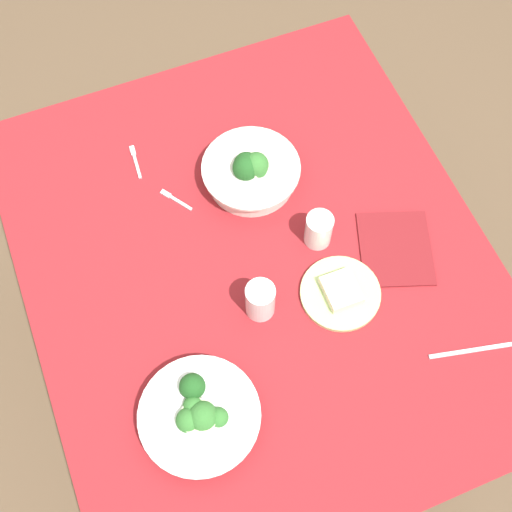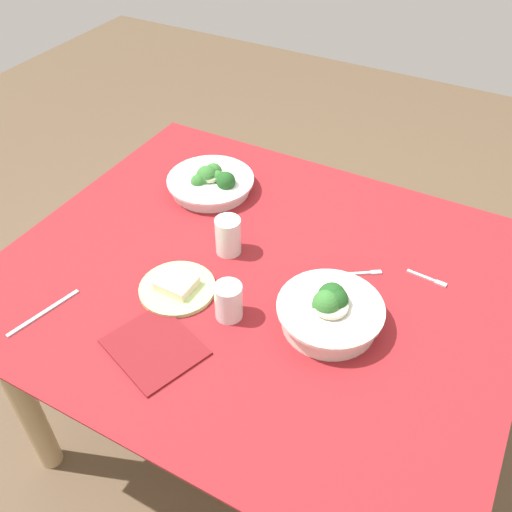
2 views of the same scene
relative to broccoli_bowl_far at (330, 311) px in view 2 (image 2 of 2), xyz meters
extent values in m
plane|color=brown|center=(0.22, -0.07, -0.77)|extent=(6.00, 6.00, 0.00)
cube|color=maroon|center=(0.22, -0.07, -0.05)|extent=(1.30, 1.10, 0.01)
cube|color=tan|center=(0.22, -0.07, -0.06)|extent=(1.26, 1.06, 0.02)
cylinder|color=tan|center=(-0.31, -0.50, -0.42)|extent=(0.07, 0.07, 0.69)
cylinder|color=tan|center=(0.76, -0.50, -0.42)|extent=(0.07, 0.07, 0.69)
cylinder|color=tan|center=(0.76, 0.36, -0.42)|extent=(0.07, 0.07, 0.69)
cylinder|color=silver|center=(0.00, 0.00, -0.02)|extent=(0.22, 0.22, 0.05)
cylinder|color=silver|center=(0.00, 0.00, 0.01)|extent=(0.25, 0.25, 0.01)
sphere|color=#1E511E|center=(0.00, -0.02, 0.03)|extent=(0.06, 0.06, 0.06)
sphere|color=#33702D|center=(0.01, 0.01, 0.03)|extent=(0.06, 0.06, 0.06)
sphere|color=#33702D|center=(0.02, 0.02, 0.02)|extent=(0.04, 0.04, 0.04)
sphere|color=#1E511E|center=(0.00, -0.01, 0.03)|extent=(0.07, 0.07, 0.07)
sphere|color=#1E511E|center=(0.00, -0.01, 0.03)|extent=(0.07, 0.07, 0.07)
cylinder|color=beige|center=(0.00, 0.01, 0.03)|extent=(0.08, 0.08, 0.01)
cylinder|color=white|center=(0.53, -0.33, -0.02)|extent=(0.24, 0.24, 0.04)
cylinder|color=white|center=(0.53, -0.33, 0.00)|extent=(0.26, 0.26, 0.01)
sphere|color=#33702D|center=(0.55, -0.29, 0.00)|extent=(0.04, 0.04, 0.04)
sphere|color=#33702D|center=(0.53, -0.35, 0.01)|extent=(0.05, 0.05, 0.05)
sphere|color=#1E511E|center=(0.47, -0.32, 0.01)|extent=(0.06, 0.06, 0.06)
sphere|color=#33702D|center=(0.51, -0.33, 0.01)|extent=(0.05, 0.05, 0.05)
sphere|color=#33702D|center=(0.53, -0.32, 0.01)|extent=(0.07, 0.07, 0.07)
cylinder|color=beige|center=(0.53, -0.33, 0.01)|extent=(0.08, 0.08, 0.01)
cylinder|color=#B7D684|center=(0.37, 0.08, -0.04)|extent=(0.19, 0.19, 0.01)
cube|color=beige|center=(0.37, 0.08, -0.02)|extent=(0.09, 0.08, 0.03)
cylinder|color=silver|center=(0.34, -0.11, 0.01)|extent=(0.07, 0.07, 0.10)
cylinder|color=silver|center=(0.22, 0.09, 0.01)|extent=(0.07, 0.07, 0.09)
cube|color=#B7B7BC|center=(0.00, -0.19, -0.04)|extent=(0.06, 0.04, 0.00)
cube|color=#B7B7BC|center=(-0.04, -0.22, -0.04)|extent=(0.03, 0.03, 0.00)
cube|color=#B7B7BC|center=(-0.15, -0.26, -0.04)|extent=(0.08, 0.01, 0.00)
cube|color=#B7B7BC|center=(-0.20, -0.25, -0.04)|extent=(0.03, 0.02, 0.00)
cube|color=#B7B7BC|center=(0.61, 0.30, -0.04)|extent=(0.05, 0.19, 0.00)
cube|color=maroon|center=(0.31, 0.25, -0.04)|extent=(0.25, 0.23, 0.01)
camera|label=1|loc=(0.88, -0.34, 1.44)|focal=47.87mm
camera|label=2|loc=(-0.26, 0.84, 0.95)|focal=39.00mm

